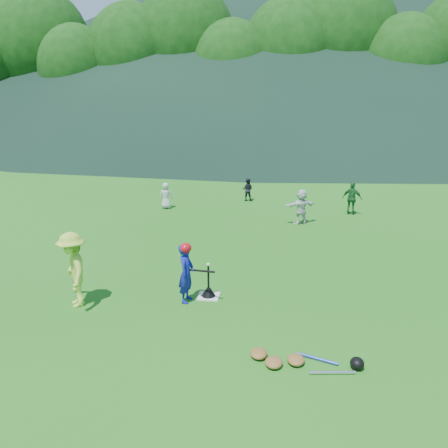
# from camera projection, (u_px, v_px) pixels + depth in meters

# --- Properties ---
(ground) EXTENTS (120.00, 120.00, 0.00)m
(ground) POSITION_uv_depth(u_px,v_px,m) (209.00, 297.00, 9.35)
(ground) COLOR #1E6316
(ground) RESTS_ON ground
(home_plate) EXTENTS (0.45, 0.45, 0.02)m
(home_plate) POSITION_uv_depth(u_px,v_px,m) (209.00, 296.00, 9.35)
(home_plate) COLOR silver
(home_plate) RESTS_ON ground
(baseball) EXTENTS (0.08, 0.08, 0.08)m
(baseball) POSITION_uv_depth(u_px,v_px,m) (208.00, 264.00, 9.15)
(baseball) COLOR white
(baseball) RESTS_ON batting_tee
(batter_child) EXTENTS (0.35, 0.49, 1.25)m
(batter_child) POSITION_uv_depth(u_px,v_px,m) (186.00, 273.00, 8.98)
(batter_child) COLOR #151B93
(batter_child) RESTS_ON ground
(adult_coach) EXTENTS (1.02, 1.16, 1.55)m
(adult_coach) POSITION_uv_depth(u_px,v_px,m) (73.00, 270.00, 8.76)
(adult_coach) COLOR #ABD23D
(adult_coach) RESTS_ON ground
(fielder_a) EXTENTS (0.54, 0.40, 1.00)m
(fielder_a) POSITION_uv_depth(u_px,v_px,m) (166.00, 196.00, 16.62)
(fielder_a) COLOR #B9B9B9
(fielder_a) RESTS_ON ground
(fielder_b) EXTENTS (0.50, 0.41, 0.93)m
(fielder_b) POSITION_uv_depth(u_px,v_px,m) (248.00, 190.00, 17.89)
(fielder_b) COLOR black
(fielder_b) RESTS_ON ground
(fielder_c) EXTENTS (0.76, 0.52, 1.19)m
(fielder_c) POSITION_uv_depth(u_px,v_px,m) (352.00, 199.00, 15.72)
(fielder_c) COLOR #1B5C2A
(fielder_c) RESTS_ON ground
(fielder_d) EXTENTS (1.15, 0.80, 1.19)m
(fielder_d) POSITION_uv_depth(u_px,v_px,m) (301.00, 207.00, 14.54)
(fielder_d) COLOR silver
(fielder_d) RESTS_ON ground
(batting_tee) EXTENTS (0.30, 0.30, 0.68)m
(batting_tee) POSITION_uv_depth(u_px,v_px,m) (209.00, 291.00, 9.32)
(batting_tee) COLOR black
(batting_tee) RESTS_ON home_plate
(batter_gear) EXTENTS (0.73, 0.26, 0.62)m
(batter_gear) POSITION_uv_depth(u_px,v_px,m) (187.00, 250.00, 8.83)
(batter_gear) COLOR red
(batter_gear) RESTS_ON ground
(equipment_pile) EXTENTS (1.80, 0.57, 0.19)m
(equipment_pile) POSITION_uv_depth(u_px,v_px,m) (296.00, 360.00, 6.98)
(equipment_pile) COLOR olive
(equipment_pile) RESTS_ON ground
(outfield_fence) EXTENTS (70.07, 0.08, 1.33)m
(outfield_fence) POSITION_uv_depth(u_px,v_px,m) (265.00, 140.00, 35.80)
(outfield_fence) COLOR gray
(outfield_fence) RESTS_ON ground
(tree_line) EXTENTS (70.04, 11.40, 14.82)m
(tree_line) POSITION_uv_depth(u_px,v_px,m) (272.00, 50.00, 39.22)
(tree_line) COLOR #382314
(tree_line) RESTS_ON ground
(distant_hills) EXTENTS (155.00, 140.00, 32.00)m
(distant_hills) POSITION_uv_depth(u_px,v_px,m) (239.00, 38.00, 83.99)
(distant_hills) COLOR black
(distant_hills) RESTS_ON ground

